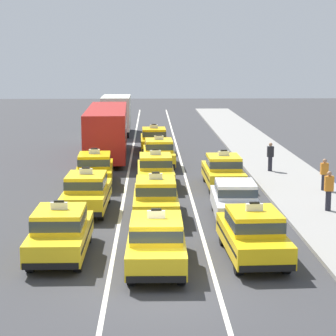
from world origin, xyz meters
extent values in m
plane|color=#353538|center=(0.00, 0.00, 0.00)|extent=(160.00, 160.00, 0.00)
cube|color=silver|center=(-1.60, 20.00, 0.00)|extent=(0.14, 80.00, 0.01)
cube|color=silver|center=(1.60, 20.00, 0.00)|extent=(0.14, 80.00, 0.01)
cube|color=gray|center=(7.20, 15.00, 0.07)|extent=(4.00, 90.00, 0.15)
cylinder|color=black|center=(-4.08, 4.65, 0.32)|extent=(0.24, 0.64, 0.64)
cylinder|color=black|center=(-2.60, 4.65, 0.32)|extent=(0.24, 0.64, 0.64)
cylinder|color=black|center=(-4.09, 1.59, 0.32)|extent=(0.24, 0.64, 0.64)
cylinder|color=black|center=(-2.62, 1.59, 0.32)|extent=(0.24, 0.64, 0.64)
cube|color=yellow|center=(-3.35, 3.12, 0.67)|extent=(1.82, 4.51, 0.70)
cube|color=black|center=(-3.35, 3.12, 0.72)|extent=(1.84, 4.15, 0.10)
cube|color=yellow|center=(-3.35, 2.97, 1.34)|extent=(1.61, 2.11, 0.64)
cube|color=#2D3842|center=(-3.35, 2.97, 1.34)|extent=(1.63, 2.13, 0.35)
cube|color=white|center=(-3.35, 2.97, 1.78)|extent=(0.56, 0.12, 0.24)
cube|color=black|center=(-3.35, 2.97, 1.93)|extent=(0.32, 0.11, 0.06)
cube|color=black|center=(-3.34, 5.33, 0.42)|extent=(1.71, 0.15, 0.20)
cube|color=black|center=(-3.36, 0.91, 0.42)|extent=(1.71, 0.15, 0.20)
cylinder|color=black|center=(-3.79, 10.89, 0.32)|extent=(0.25, 0.64, 0.64)
cylinder|color=black|center=(-2.31, 10.86, 0.32)|extent=(0.25, 0.64, 0.64)
cylinder|color=black|center=(-3.85, 7.83, 0.32)|extent=(0.25, 0.64, 0.64)
cylinder|color=black|center=(-2.37, 7.80, 0.32)|extent=(0.25, 0.64, 0.64)
cube|color=yellow|center=(-3.08, 9.34, 0.67)|extent=(1.88, 4.53, 0.70)
cube|color=black|center=(-3.08, 9.34, 0.72)|extent=(1.90, 4.17, 0.10)
cube|color=yellow|center=(-3.08, 9.19, 1.34)|extent=(1.64, 2.13, 0.64)
cube|color=#2D3842|center=(-3.08, 9.19, 1.34)|extent=(1.66, 2.15, 0.35)
cube|color=white|center=(-3.08, 9.19, 1.78)|extent=(0.56, 0.13, 0.24)
cube|color=black|center=(-3.08, 9.19, 1.93)|extent=(0.32, 0.12, 0.06)
cube|color=black|center=(-3.04, 11.55, 0.42)|extent=(1.71, 0.17, 0.20)
cube|color=black|center=(-3.12, 7.14, 0.42)|extent=(1.71, 0.17, 0.20)
cylinder|color=black|center=(-4.02, 16.44, 0.32)|extent=(0.27, 0.65, 0.64)
cylinder|color=black|center=(-2.55, 16.51, 0.32)|extent=(0.27, 0.65, 0.64)
cylinder|color=black|center=(-3.89, 13.39, 0.32)|extent=(0.27, 0.65, 0.64)
cylinder|color=black|center=(-2.41, 13.45, 0.32)|extent=(0.27, 0.65, 0.64)
cube|color=yellow|center=(-3.22, 14.95, 0.67)|extent=(1.99, 4.57, 0.70)
cube|color=black|center=(-3.22, 14.95, 0.72)|extent=(2.00, 4.22, 0.10)
cube|color=yellow|center=(-3.21, 14.80, 1.34)|extent=(1.69, 2.17, 0.64)
cube|color=#2D3842|center=(-3.21, 14.80, 1.34)|extent=(1.71, 2.19, 0.35)
cube|color=white|center=(-3.21, 14.80, 1.78)|extent=(0.56, 0.14, 0.24)
cube|color=black|center=(-3.21, 14.80, 1.93)|extent=(0.32, 0.12, 0.06)
cube|color=black|center=(-3.31, 17.16, 0.42)|extent=(1.71, 0.21, 0.20)
cube|color=black|center=(-3.12, 12.74, 0.42)|extent=(1.71, 0.21, 0.20)
cylinder|color=black|center=(-4.28, 27.59, 0.32)|extent=(0.26, 0.65, 0.64)
cylinder|color=black|center=(-2.28, 27.65, 0.32)|extent=(0.26, 0.65, 0.64)
cylinder|color=black|center=(-4.09, 20.87, 0.32)|extent=(0.26, 0.65, 0.64)
cylinder|color=black|center=(-2.09, 20.93, 0.32)|extent=(0.26, 0.65, 0.64)
cube|color=#B21E19|center=(-3.19, 24.26, 1.77)|extent=(2.83, 11.27, 2.90)
cube|color=#2D3842|center=(-3.19, 24.26, 2.02)|extent=(2.84, 10.82, 0.84)
cube|color=black|center=(-3.35, 29.81, 2.97)|extent=(2.13, 0.14, 0.36)
cylinder|color=black|center=(-4.13, 37.58, 0.32)|extent=(0.24, 0.64, 0.64)
cylinder|color=black|center=(-2.23, 37.59, 0.32)|extent=(0.24, 0.64, 0.64)
cylinder|color=black|center=(-4.10, 33.68, 0.32)|extent=(0.24, 0.64, 0.64)
cylinder|color=black|center=(-2.20, 33.69, 0.32)|extent=(0.24, 0.64, 0.64)
cube|color=black|center=(-3.18, 38.57, 1.37)|extent=(2.12, 2.21, 2.10)
cube|color=#2D3842|center=(-3.19, 39.64, 1.67)|extent=(1.93, 0.07, 0.76)
cube|color=beige|center=(-3.16, 35.31, 1.92)|extent=(2.34, 5.22, 2.70)
cylinder|color=black|center=(-0.87, 3.44, 0.32)|extent=(0.25, 0.64, 0.64)
cylinder|color=black|center=(0.60, 3.43, 0.32)|extent=(0.25, 0.64, 0.64)
cylinder|color=black|center=(-0.91, 0.38, 0.32)|extent=(0.25, 0.64, 0.64)
cylinder|color=black|center=(0.56, 0.37, 0.32)|extent=(0.25, 0.64, 0.64)
cube|color=yellow|center=(-0.15, 1.90, 0.67)|extent=(1.85, 4.52, 0.70)
cube|color=black|center=(-0.15, 1.90, 0.72)|extent=(1.87, 4.16, 0.10)
cube|color=yellow|center=(-0.16, 1.75, 1.34)|extent=(1.63, 2.12, 0.64)
cube|color=#2D3842|center=(-0.16, 1.75, 1.34)|extent=(1.65, 2.14, 0.35)
cube|color=white|center=(-0.16, 1.75, 1.78)|extent=(0.56, 0.13, 0.24)
cube|color=black|center=(-0.16, 1.75, 1.93)|extent=(0.32, 0.11, 0.06)
cube|color=black|center=(-0.13, 4.11, 0.42)|extent=(1.71, 0.16, 0.20)
cube|color=black|center=(-0.18, -0.31, 0.42)|extent=(1.71, 0.16, 0.20)
cylinder|color=black|center=(-0.86, 9.67, 0.32)|extent=(0.24, 0.64, 0.64)
cylinder|color=black|center=(0.61, 9.67, 0.32)|extent=(0.24, 0.64, 0.64)
cylinder|color=black|center=(-0.85, 6.61, 0.32)|extent=(0.24, 0.64, 0.64)
cylinder|color=black|center=(0.62, 6.61, 0.32)|extent=(0.24, 0.64, 0.64)
cube|color=yellow|center=(-0.12, 8.14, 0.67)|extent=(1.81, 4.51, 0.70)
cube|color=black|center=(-0.12, 8.14, 0.72)|extent=(1.83, 4.15, 0.10)
cube|color=yellow|center=(-0.12, 7.99, 1.34)|extent=(1.61, 2.10, 0.64)
cube|color=#2D3842|center=(-0.12, 7.99, 1.34)|extent=(1.63, 2.12, 0.35)
cube|color=white|center=(-0.12, 7.99, 1.78)|extent=(0.56, 0.12, 0.24)
cube|color=black|center=(-0.12, 7.99, 1.93)|extent=(0.32, 0.11, 0.06)
cube|color=black|center=(-0.13, 10.35, 0.42)|extent=(1.71, 0.15, 0.20)
cube|color=black|center=(-0.11, 5.93, 0.42)|extent=(1.71, 0.15, 0.20)
cylinder|color=black|center=(-0.85, 16.04, 0.32)|extent=(0.25, 0.64, 0.64)
cylinder|color=black|center=(0.63, 16.07, 0.32)|extent=(0.25, 0.64, 0.64)
cylinder|color=black|center=(-0.79, 12.98, 0.32)|extent=(0.25, 0.64, 0.64)
cylinder|color=black|center=(0.69, 13.01, 0.32)|extent=(0.25, 0.64, 0.64)
cube|color=yellow|center=(-0.08, 14.53, 0.67)|extent=(1.89, 4.53, 0.70)
cube|color=black|center=(-0.08, 14.53, 0.72)|extent=(1.90, 4.17, 0.10)
cube|color=yellow|center=(-0.08, 14.38, 1.34)|extent=(1.64, 2.13, 0.64)
cube|color=#2D3842|center=(-0.08, 14.38, 1.34)|extent=(1.66, 2.15, 0.35)
cube|color=white|center=(-0.08, 14.38, 1.78)|extent=(0.56, 0.13, 0.24)
cube|color=black|center=(-0.08, 14.38, 1.93)|extent=(0.32, 0.12, 0.06)
cube|color=black|center=(-0.12, 16.74, 0.42)|extent=(1.71, 0.17, 0.20)
cube|color=black|center=(-0.04, 12.32, 0.42)|extent=(1.71, 0.17, 0.20)
cylinder|color=black|center=(-0.60, 21.86, 0.32)|extent=(0.26, 0.65, 0.64)
cylinder|color=black|center=(0.87, 21.90, 0.32)|extent=(0.26, 0.65, 0.64)
cylinder|color=black|center=(-0.52, 18.80, 0.32)|extent=(0.26, 0.65, 0.64)
cylinder|color=black|center=(0.95, 18.84, 0.32)|extent=(0.26, 0.65, 0.64)
cube|color=yellow|center=(0.17, 20.35, 0.67)|extent=(1.92, 4.55, 0.70)
cube|color=black|center=(0.17, 20.35, 0.72)|extent=(1.93, 4.19, 0.10)
cube|color=yellow|center=(0.18, 20.20, 1.34)|extent=(1.65, 2.14, 0.64)
cube|color=#2D3842|center=(0.18, 20.20, 1.34)|extent=(1.67, 2.16, 0.35)
cube|color=white|center=(0.18, 20.20, 1.78)|extent=(0.56, 0.13, 0.24)
cube|color=black|center=(0.18, 20.20, 1.93)|extent=(0.32, 0.12, 0.06)
cube|color=black|center=(0.12, 22.56, 0.42)|extent=(1.71, 0.18, 0.20)
cube|color=black|center=(0.23, 18.14, 0.42)|extent=(1.71, 0.18, 0.20)
cylinder|color=black|center=(-0.85, 27.81, 0.32)|extent=(0.25, 0.64, 0.64)
cylinder|color=black|center=(0.63, 27.84, 0.32)|extent=(0.25, 0.64, 0.64)
cylinder|color=black|center=(-0.80, 24.75, 0.32)|extent=(0.25, 0.64, 0.64)
cylinder|color=black|center=(0.68, 24.78, 0.32)|extent=(0.25, 0.64, 0.64)
cube|color=yellow|center=(-0.08, 26.29, 0.67)|extent=(1.88, 4.53, 0.70)
cube|color=black|center=(-0.08, 26.29, 0.72)|extent=(1.89, 4.17, 0.10)
cube|color=yellow|center=(-0.08, 26.14, 1.34)|extent=(1.64, 2.13, 0.64)
cube|color=#2D3842|center=(-0.08, 26.14, 1.34)|extent=(1.66, 2.15, 0.35)
cube|color=white|center=(-0.08, 26.14, 1.78)|extent=(0.56, 0.13, 0.24)
cube|color=black|center=(-0.08, 26.14, 1.93)|extent=(0.32, 0.12, 0.06)
cube|color=black|center=(-0.12, 28.50, 0.42)|extent=(1.71, 0.17, 0.20)
cube|color=black|center=(-0.05, 24.08, 0.42)|extent=(1.71, 0.17, 0.20)
cylinder|color=black|center=(2.25, 4.24, 0.32)|extent=(0.26, 0.65, 0.64)
cylinder|color=black|center=(3.73, 4.30, 0.32)|extent=(0.26, 0.65, 0.64)
cylinder|color=black|center=(2.37, 1.18, 0.32)|extent=(0.26, 0.65, 0.64)
cylinder|color=black|center=(3.85, 1.24, 0.32)|extent=(0.26, 0.65, 0.64)
cube|color=yellow|center=(3.05, 2.74, 0.67)|extent=(1.98, 4.57, 0.70)
cube|color=black|center=(3.05, 2.74, 0.72)|extent=(1.98, 4.21, 0.10)
cube|color=yellow|center=(3.06, 2.59, 1.34)|extent=(1.68, 2.16, 0.64)
cube|color=#2D3842|center=(3.06, 2.59, 1.34)|extent=(1.70, 2.18, 0.35)
cube|color=white|center=(3.06, 2.59, 1.78)|extent=(0.56, 0.14, 0.24)
cube|color=black|center=(3.06, 2.59, 1.93)|extent=(0.32, 0.12, 0.06)
cube|color=black|center=(2.96, 4.95, 0.42)|extent=(1.71, 0.21, 0.20)
cube|color=black|center=(3.14, 0.53, 0.42)|extent=(1.71, 0.21, 0.20)
cylinder|color=black|center=(2.46, 9.29, 0.32)|extent=(0.26, 0.65, 0.64)
cylinder|color=black|center=(3.90, 9.24, 0.32)|extent=(0.26, 0.65, 0.64)
cylinder|color=black|center=(2.37, 6.45, 0.32)|extent=(0.26, 0.65, 0.64)
cylinder|color=black|center=(3.82, 6.41, 0.32)|extent=(0.26, 0.65, 0.64)
cube|color=silver|center=(3.14, 7.85, 0.65)|extent=(1.88, 4.35, 0.66)
cube|color=silver|center=(3.13, 7.75, 1.28)|extent=(1.61, 1.94, 0.60)
cube|color=#2D3842|center=(3.13, 7.75, 1.28)|extent=(1.64, 1.97, 0.33)
cylinder|color=black|center=(2.61, 15.67, 0.32)|extent=(0.25, 0.64, 0.64)
cylinder|color=black|center=(4.08, 15.69, 0.32)|extent=(0.25, 0.64, 0.64)
cylinder|color=black|center=(2.64, 12.61, 0.32)|extent=(0.25, 0.64, 0.64)
cylinder|color=black|center=(4.11, 12.63, 0.32)|extent=(0.25, 0.64, 0.64)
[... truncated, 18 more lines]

